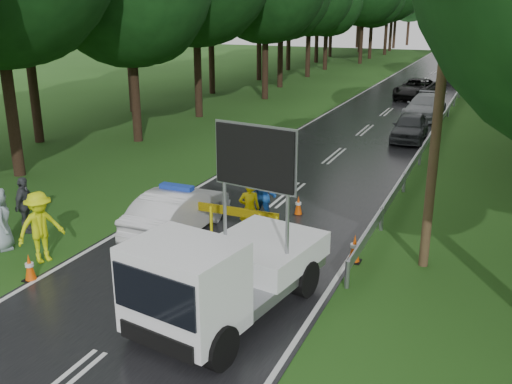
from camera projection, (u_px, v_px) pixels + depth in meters
The scene contains 23 objects.
ground at pixel (209, 261), 14.97m from camera, with size 160.00×160.00×0.00m, color #1C3F12.
road at pixel (403, 99), 41.16m from camera, with size 7.00×140.00×0.02m, color black.
guardrail at pixel (457, 95), 39.31m from camera, with size 0.12×60.06×0.70m.
utility_pole_near at pixel (443, 66), 13.19m from camera, with size 1.40×0.24×10.00m.
utility_pole_mid at pixel (487, 28), 35.89m from camera, with size 1.40×0.24×10.00m.
utility_pole_far at pixel (498, 19), 58.59m from camera, with size 1.40×0.24×10.00m.
police_sedan at pixel (178, 212), 16.62m from camera, with size 1.44×4.10×1.48m.
work_truck at pixel (222, 274), 11.87m from camera, with size 2.98×5.27×3.98m.
barrier at pixel (235, 216), 15.87m from camera, with size 2.61×0.07×1.08m.
officer at pixel (249, 209), 16.35m from camera, with size 0.61×0.40×1.68m, color yellow.
civilian at pixel (263, 197), 17.20m from camera, with size 0.89×0.69×1.83m, color #184BA1.
bystander_left at pixel (40, 227), 14.71m from camera, with size 1.23×0.71×1.91m, color #CEE40C.
bystander_mid at pixel (25, 205), 16.69m from camera, with size 0.99×0.41×1.68m, color #3E4146.
bystander_right at pixel (0, 219), 15.48m from camera, with size 0.86×0.56×1.76m, color #8C9CA9.
queue_car_first at pixel (410, 127), 28.29m from camera, with size 1.59×3.94×1.34m, color #3A3E41.
queue_car_second at pixel (425, 106), 33.92m from camera, with size 1.94×4.78×1.39m, color #9FA2A7.
queue_car_third at pixel (416, 89), 41.07m from camera, with size 2.34×5.08×1.41m, color black.
queue_car_fourth at pixel (450, 76), 48.81m from camera, with size 1.37×3.94×1.30m, color #3A3D41.
cone_near_left at pixel (30, 268), 13.85m from camera, with size 0.33×0.33×0.69m.
cone_center at pixel (226, 252), 14.67m from camera, with size 0.34×0.34×0.72m.
cone_far at pixel (298, 206), 18.23m from camera, with size 0.30×0.30×0.64m.
cone_left_mid at pixel (160, 199), 18.76m from camera, with size 0.33×0.33×0.69m.
cone_right at pixel (354, 249), 14.85m from camera, with size 0.36×0.36×0.76m.
Camera 1 is at (6.53, -12.06, 6.39)m, focal length 40.00 mm.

